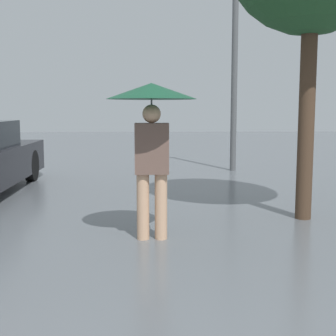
{
  "coord_description": "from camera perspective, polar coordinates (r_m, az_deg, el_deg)",
  "views": [
    {
      "loc": [
        -0.02,
        -0.81,
        1.5
      ],
      "look_at": [
        0.24,
        4.47,
        0.83
      ],
      "focal_mm": 50.0,
      "sensor_mm": 36.0,
      "label": 1
    }
  ],
  "objects": [
    {
      "name": "street_lamp",
      "position": [
        11.51,
        8.12,
        13.08
      ],
      "size": [
        0.25,
        0.25,
        4.91
      ],
      "color": "#515456",
      "rests_on": "ground_plane"
    },
    {
      "name": "pedestrian",
      "position": [
        5.28,
        -2.01,
        6.39
      ],
      "size": [
        1.02,
        1.02,
        1.78
      ],
      "color": "tan",
      "rests_on": "ground_plane"
    }
  ]
}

